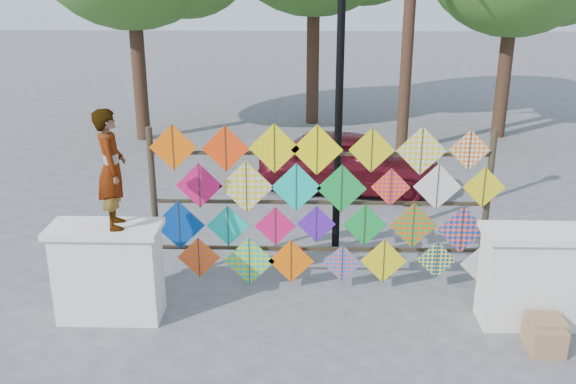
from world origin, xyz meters
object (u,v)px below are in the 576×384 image
at_px(kite_rack, 323,206).
at_px(vendor_woman, 111,169).
at_px(sedan, 350,161).
at_px(lamppost, 340,84).

distance_m(kite_rack, vendor_woman, 2.86).
xyz_separation_m(kite_rack, sedan, (0.66, 4.17, -0.60)).
bearing_deg(kite_rack, lamppost, 78.75).
height_order(kite_rack, sedan, kite_rack).
xyz_separation_m(vendor_woman, sedan, (3.24, 5.11, -1.40)).
bearing_deg(sedan, vendor_woman, 157.42).
bearing_deg(kite_rack, sedan, 81.06).
bearing_deg(sedan, lamppost, -178.10).
bearing_deg(lamppost, kite_rack, -101.25).
relative_size(kite_rack, vendor_woman, 3.34).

